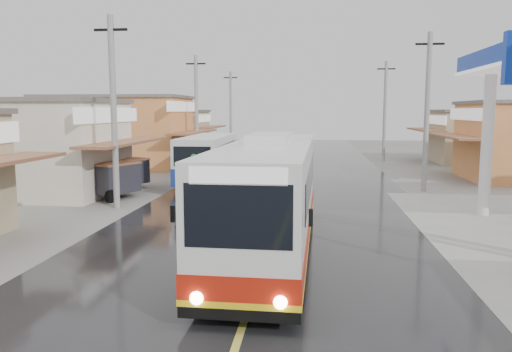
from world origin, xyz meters
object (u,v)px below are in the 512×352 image
object	(u,v)px
second_bus	(208,158)
cyclist	(195,185)
tricycle_far	(128,172)
tricycle_near	(115,178)
coach_bus	(270,196)

from	to	relation	value
second_bus	cyclist	distance (m)	5.60
cyclist	tricycle_far	size ratio (longest dim) A/B	0.89
second_bus	cyclist	xyz separation A→B (m)	(0.56, -5.52, -0.73)
cyclist	tricycle_near	xyz separation A→B (m)	(-3.83, 0.10, 0.26)
cyclist	tricycle_near	size ratio (longest dim) A/B	0.83
coach_bus	tricycle_far	xyz separation A→B (m)	(-8.45, 11.05, -0.75)
coach_bus	tricycle_near	bearing A→B (deg)	135.59
cyclist	coach_bus	bearing A→B (deg)	-58.12
coach_bus	tricycle_near	size ratio (longest dim) A/B	4.22
tricycle_far	second_bus	bearing A→B (deg)	57.77
coach_bus	tricycle_far	distance (m)	13.92
coach_bus	cyclist	distance (m)	9.06
second_bus	cyclist	bearing A→B (deg)	-85.35
tricycle_near	tricycle_far	distance (m)	2.98
coach_bus	second_bus	bearing A→B (deg)	110.24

